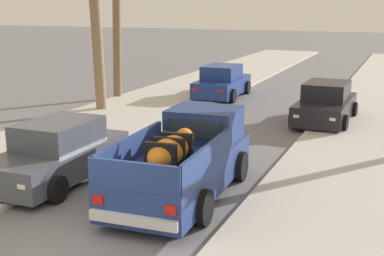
{
  "coord_description": "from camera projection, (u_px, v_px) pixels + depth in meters",
  "views": [
    {
      "loc": [
        5.51,
        -6.58,
        4.41
      ],
      "look_at": [
        0.34,
        5.76,
        1.2
      ],
      "focal_mm": 48.78,
      "sensor_mm": 36.0,
      "label": 1
    }
  ],
  "objects": [
    {
      "name": "sidewalk_left",
      "position": [
        136.0,
        111.0,
        21.57
      ],
      "size": [
        4.93,
        60.0,
        0.12
      ],
      "primitive_type": "cube",
      "color": "beige",
      "rests_on": "ground"
    },
    {
      "name": "sidewalk_right",
      "position": [
        382.0,
        133.0,
        17.94
      ],
      "size": [
        4.93,
        60.0,
        0.12
      ],
      "primitive_type": "cube",
      "color": "beige",
      "rests_on": "ground"
    },
    {
      "name": "curb_left",
      "position": [
        159.0,
        113.0,
        21.17
      ],
      "size": [
        0.16,
        60.0,
        0.1
      ],
      "primitive_type": "cube",
      "color": "silver",
      "rests_on": "ground"
    },
    {
      "name": "curb_right",
      "position": [
        350.0,
        130.0,
        18.34
      ],
      "size": [
        0.16,
        60.0,
        0.1
      ],
      "primitive_type": "cube",
      "color": "silver",
      "rests_on": "ground"
    },
    {
      "name": "pickup_truck",
      "position": [
        185.0,
        161.0,
        12.23
      ],
      "size": [
        2.4,
        5.3,
        1.8
      ],
      "color": "navy",
      "rests_on": "ground"
    },
    {
      "name": "car_left_near",
      "position": [
        58.0,
        153.0,
        13.19
      ],
      "size": [
        2.06,
        4.27,
        1.54
      ],
      "color": "#474C56",
      "rests_on": "ground"
    },
    {
      "name": "car_right_near",
      "position": [
        222.0,
        82.0,
        25.03
      ],
      "size": [
        2.15,
        4.32,
        1.54
      ],
      "color": "navy",
      "rests_on": "ground"
    },
    {
      "name": "car_left_mid",
      "position": [
        326.0,
        104.0,
        19.62
      ],
      "size": [
        2.1,
        4.29,
        1.54
      ],
      "color": "black",
      "rests_on": "ground"
    }
  ]
}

